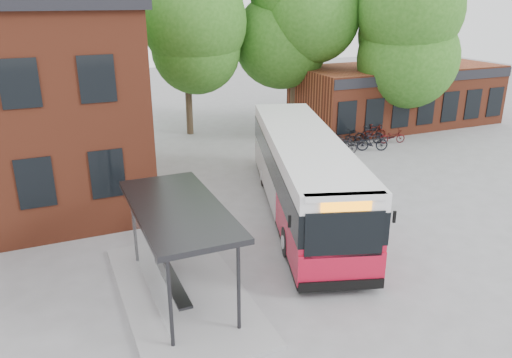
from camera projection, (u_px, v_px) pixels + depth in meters
name	position (u px, v px, depth m)	size (l,w,h in m)	color
ground	(299.00, 251.00, 17.56)	(100.00, 100.00, 0.00)	gray
shop_row	(397.00, 95.00, 34.52)	(14.00, 6.20, 4.00)	maroon
bus_shelter	(180.00, 251.00, 14.52)	(3.60, 7.00, 2.90)	#29292C
bike_rail	(358.00, 144.00, 29.57)	(5.20, 0.10, 0.38)	#29292C
tree_0	(67.00, 53.00, 27.22)	(7.92, 7.92, 11.00)	#275A18
tree_1	(187.00, 52.00, 30.79)	(7.92, 7.92, 10.40)	#275A18
tree_2	(295.00, 44.00, 32.43)	(7.92, 7.92, 11.00)	#275A18
tree_3	(395.00, 61.00, 31.14)	(7.04, 7.04, 9.28)	#275A18
city_bus	(303.00, 175.00, 20.21)	(2.72, 12.78, 3.25)	#B40F2A
bicycle_0	(326.00, 139.00, 29.48)	(0.63, 1.80, 0.94)	#34312D
bicycle_1	(344.00, 146.00, 28.10)	(0.46, 1.61, 0.97)	black
bicycle_2	(343.00, 139.00, 29.46)	(0.65, 1.88, 0.99)	black
bicycle_3	(372.00, 142.00, 28.73)	(0.51, 1.81, 1.09)	black
bicycle_4	(350.00, 139.00, 29.55)	(0.60, 1.72, 0.90)	black
bicycle_5	(369.00, 135.00, 30.12)	(0.52, 1.83, 1.10)	black
bicycle_6	(392.00, 136.00, 30.30)	(0.55, 1.59, 0.83)	#3F090D
bicycle_7	(374.00, 132.00, 30.87)	(0.49, 1.73, 1.04)	#3D0F0A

